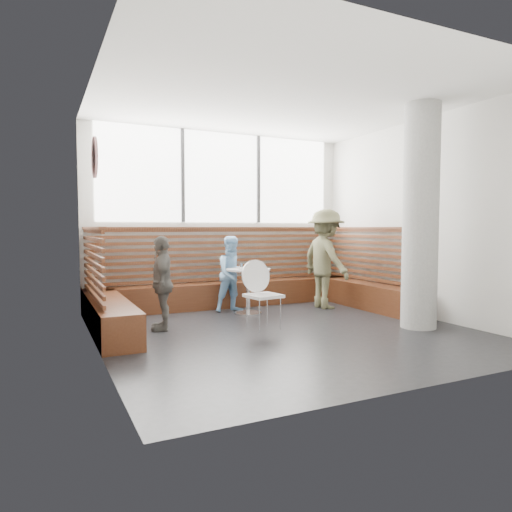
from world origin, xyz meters
name	(u,v)px	position (x,y,z in m)	size (l,w,h in m)	color
room	(287,216)	(0.00, 0.00, 1.60)	(5.00, 5.00, 3.20)	silver
booth	(237,287)	(0.00, 1.77, 0.41)	(5.00, 2.50, 1.44)	#412010
concrete_column	(421,217)	(1.85, -0.60, 1.60)	(0.50, 0.50, 3.20)	gray
wall_art	(95,157)	(-2.46, 0.40, 2.30)	(0.50, 0.50, 0.03)	white
cafe_table	(248,281)	(0.06, 1.42, 0.55)	(0.74, 0.74, 0.76)	silver
cafe_chair	(261,288)	(-0.24, 0.33, 0.58)	(0.47, 0.46, 0.98)	white
adult_man	(326,259)	(1.55, 1.34, 0.89)	(1.15, 0.66, 1.78)	brown
child_back	(233,274)	(-0.09, 1.72, 0.65)	(0.63, 0.49, 1.31)	#84B7E5
child_left	(162,283)	(-1.54, 0.86, 0.67)	(0.78, 0.32, 1.33)	#55534D
plate_near	(243,268)	(-0.01, 1.50, 0.77)	(0.20, 0.20, 0.01)	white
plate_far	(250,267)	(0.13, 1.53, 0.77)	(0.21, 0.21, 0.01)	white
glass_left	(241,266)	(-0.12, 1.34, 0.82)	(0.07, 0.07, 0.11)	white
glass_mid	(253,265)	(0.13, 1.38, 0.82)	(0.07, 0.07, 0.12)	white
glass_right	(258,265)	(0.24, 1.43, 0.82)	(0.08, 0.08, 0.12)	white
menu_card	(258,269)	(0.15, 1.25, 0.77)	(0.22, 0.15, 0.00)	#A5C64C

